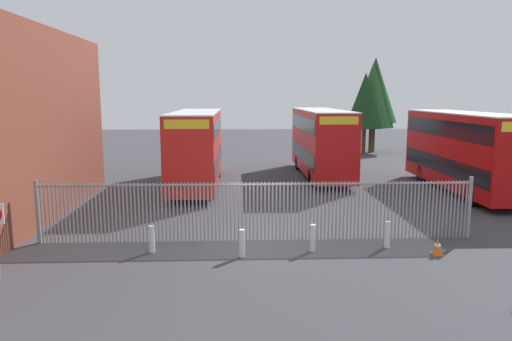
{
  "coord_description": "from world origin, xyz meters",
  "views": [
    {
      "loc": [
        -0.86,
        -17.0,
        5.36
      ],
      "look_at": [
        0.0,
        4.0,
        2.0
      ],
      "focal_mm": 33.2,
      "sensor_mm": 36.0,
      "label": 1
    }
  ],
  "objects_px": {
    "double_decker_bus_near_gate": "(464,149)",
    "bollard_near_right": "(313,238)",
    "double_decker_bus_behind_fence_left": "(197,146)",
    "bollard_far_right": "(387,235)",
    "bollard_center_front": "(242,243)",
    "double_decker_bus_behind_fence_right": "(321,140)",
    "traffic_cone_by_gate": "(438,247)",
    "bollard_near_left": "(152,239)"
  },
  "relations": [
    {
      "from": "double_decker_bus_behind_fence_left",
      "to": "bollard_near_right",
      "type": "xyz_separation_m",
      "value": [
        4.97,
        -12.12,
        -1.95
      ]
    },
    {
      "from": "double_decker_bus_near_gate",
      "to": "bollard_near_left",
      "type": "xyz_separation_m",
      "value": [
        -15.47,
        -9.66,
        -1.95
      ]
    },
    {
      "from": "double_decker_bus_behind_fence_left",
      "to": "double_decker_bus_behind_fence_right",
      "type": "bearing_deg",
      "value": 21.01
    },
    {
      "from": "double_decker_bus_behind_fence_right",
      "to": "double_decker_bus_behind_fence_left",
      "type": "bearing_deg",
      "value": -158.99
    },
    {
      "from": "double_decker_bus_behind_fence_right",
      "to": "traffic_cone_by_gate",
      "type": "distance_m",
      "value": 15.93
    },
    {
      "from": "bollard_center_front",
      "to": "double_decker_bus_behind_fence_left",
      "type": "bearing_deg",
      "value": 101.26
    },
    {
      "from": "double_decker_bus_near_gate",
      "to": "traffic_cone_by_gate",
      "type": "xyz_separation_m",
      "value": [
        -5.77,
        -10.34,
        -2.13
      ]
    },
    {
      "from": "bollard_far_right",
      "to": "traffic_cone_by_gate",
      "type": "relative_size",
      "value": 1.61
    },
    {
      "from": "double_decker_bus_behind_fence_right",
      "to": "bollard_center_front",
      "type": "relative_size",
      "value": 11.38
    },
    {
      "from": "bollard_far_right",
      "to": "double_decker_bus_behind_fence_left",
      "type": "bearing_deg",
      "value": 122.99
    },
    {
      "from": "double_decker_bus_near_gate",
      "to": "bollard_near_right",
      "type": "bearing_deg",
      "value": -135.47
    },
    {
      "from": "bollard_near_right",
      "to": "bollard_far_right",
      "type": "distance_m",
      "value": 2.72
    },
    {
      "from": "double_decker_bus_behind_fence_left",
      "to": "traffic_cone_by_gate",
      "type": "relative_size",
      "value": 18.32
    },
    {
      "from": "bollard_near_left",
      "to": "bollard_near_right",
      "type": "height_order",
      "value": "same"
    },
    {
      "from": "bollard_center_front",
      "to": "traffic_cone_by_gate",
      "type": "xyz_separation_m",
      "value": [
        6.61,
        -0.08,
        -0.19
      ]
    },
    {
      "from": "double_decker_bus_behind_fence_left",
      "to": "traffic_cone_by_gate",
      "type": "xyz_separation_m",
      "value": [
        9.12,
        -12.7,
        -2.13
      ]
    },
    {
      "from": "traffic_cone_by_gate",
      "to": "double_decker_bus_behind_fence_right",
      "type": "bearing_deg",
      "value": 94.47
    },
    {
      "from": "bollard_far_right",
      "to": "traffic_cone_by_gate",
      "type": "height_order",
      "value": "bollard_far_right"
    },
    {
      "from": "double_decker_bus_near_gate",
      "to": "bollard_near_left",
      "type": "relative_size",
      "value": 11.38
    },
    {
      "from": "double_decker_bus_behind_fence_left",
      "to": "bollard_center_front",
      "type": "relative_size",
      "value": 11.38
    },
    {
      "from": "bollard_center_front",
      "to": "bollard_far_right",
      "type": "height_order",
      "value": "same"
    },
    {
      "from": "bollard_near_right",
      "to": "bollard_far_right",
      "type": "xyz_separation_m",
      "value": [
        2.71,
        0.29,
        0.0
      ]
    },
    {
      "from": "bollard_center_front",
      "to": "bollard_near_right",
      "type": "relative_size",
      "value": 1.0
    },
    {
      "from": "double_decker_bus_behind_fence_left",
      "to": "bollard_far_right",
      "type": "bearing_deg",
      "value": -57.01
    },
    {
      "from": "bollard_center_front",
      "to": "bollard_far_right",
      "type": "relative_size",
      "value": 1.0
    },
    {
      "from": "double_decker_bus_behind_fence_left",
      "to": "bollard_near_right",
      "type": "relative_size",
      "value": 11.38
    },
    {
      "from": "double_decker_bus_behind_fence_right",
      "to": "traffic_cone_by_gate",
      "type": "height_order",
      "value": "double_decker_bus_behind_fence_right"
    },
    {
      "from": "double_decker_bus_behind_fence_right",
      "to": "double_decker_bus_near_gate",
      "type": "bearing_deg",
      "value": -37.63
    },
    {
      "from": "bollard_center_front",
      "to": "bollard_near_left",
      "type": "bearing_deg",
      "value": 168.9
    },
    {
      "from": "double_decker_bus_near_gate",
      "to": "bollard_far_right",
      "type": "relative_size",
      "value": 11.38
    },
    {
      "from": "double_decker_bus_behind_fence_right",
      "to": "bollard_near_right",
      "type": "distance_m",
      "value": 15.55
    },
    {
      "from": "bollard_center_front",
      "to": "traffic_cone_by_gate",
      "type": "distance_m",
      "value": 6.61
    },
    {
      "from": "double_decker_bus_behind_fence_left",
      "to": "bollard_near_right",
      "type": "height_order",
      "value": "double_decker_bus_behind_fence_left"
    },
    {
      "from": "double_decker_bus_behind_fence_left",
      "to": "double_decker_bus_near_gate",
      "type": "bearing_deg",
      "value": -9.01
    },
    {
      "from": "double_decker_bus_behind_fence_left",
      "to": "bollard_center_front",
      "type": "distance_m",
      "value": 13.02
    },
    {
      "from": "double_decker_bus_behind_fence_left",
      "to": "bollard_near_left",
      "type": "distance_m",
      "value": 12.19
    },
    {
      "from": "bollard_near_right",
      "to": "bollard_far_right",
      "type": "bearing_deg",
      "value": 6.16
    },
    {
      "from": "bollard_near_right",
      "to": "double_decker_bus_behind_fence_right",
      "type": "bearing_deg",
      "value": 79.08
    },
    {
      "from": "bollard_near_left",
      "to": "double_decker_bus_near_gate",
      "type": "bearing_deg",
      "value": 31.97
    },
    {
      "from": "double_decker_bus_behind_fence_left",
      "to": "bollard_center_front",
      "type": "xyz_separation_m",
      "value": [
        2.51,
        -12.62,
        -1.95
      ]
    },
    {
      "from": "bollard_near_left",
      "to": "bollard_far_right",
      "type": "bearing_deg",
      "value": 1.32
    },
    {
      "from": "double_decker_bus_near_gate",
      "to": "bollard_near_right",
      "type": "xyz_separation_m",
      "value": [
        -9.92,
        -9.76,
        -1.95
      ]
    }
  ]
}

